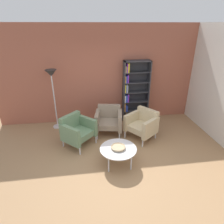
{
  "coord_description": "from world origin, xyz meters",
  "views": [
    {
      "loc": [
        -0.56,
        -3.28,
        2.85
      ],
      "look_at": [
        0.02,
        0.84,
        0.95
      ],
      "focal_mm": 30.89,
      "sensor_mm": 36.0,
      "label": 1
    }
  ],
  "objects": [
    {
      "name": "brick_back_panel",
      "position": [
        0.0,
        2.46,
        1.45
      ],
      "size": [
        6.4,
        0.12,
        2.9
      ],
      "primitive_type": "cube",
      "color": "#9E5642",
      "rests_on": "ground_plane"
    },
    {
      "name": "decorative_bowl",
      "position": [
        0.06,
        0.13,
        0.43
      ],
      "size": [
        0.32,
        0.32,
        0.05
      ],
      "color": "tan",
      "rests_on": "coffee_table_low"
    },
    {
      "name": "armchair_by_bookshelf",
      "position": [
        0.03,
        1.5,
        0.41
      ],
      "size": [
        0.82,
        0.77,
        0.78
      ],
      "rotation": [
        0.0,
        0.0,
        -0.18
      ],
      "color": "gray",
      "rests_on": "ground_plane"
    },
    {
      "name": "bookshelf_tall",
      "position": [
        0.9,
        2.25,
        0.95
      ],
      "size": [
        0.8,
        0.3,
        1.9
      ],
      "color": "#333338",
      "rests_on": "ground_plane"
    },
    {
      "name": "armchair_near_window",
      "position": [
        -0.84,
        1.04,
        0.41
      ],
      "size": [
        0.95,
        0.95,
        0.78
      ],
      "rotation": [
        0.0,
        0.0,
        0.82
      ],
      "color": "slate",
      "rests_on": "ground_plane"
    },
    {
      "name": "floor_lamp_torchiere",
      "position": [
        -1.47,
        2.07,
        1.45
      ],
      "size": [
        0.32,
        0.32,
        1.74
      ],
      "color": "silver",
      "rests_on": "ground_plane"
    },
    {
      "name": "ground_plane",
      "position": [
        0.0,
        0.0,
        0.0
      ],
      "size": [
        8.32,
        8.32,
        0.0
      ],
      "primitive_type": "plane",
      "color": "#9E7751"
    },
    {
      "name": "coffee_table_low",
      "position": [
        0.06,
        0.13,
        0.37
      ],
      "size": [
        0.8,
        0.8,
        0.4
      ],
      "color": "silver",
      "rests_on": "ground_plane"
    },
    {
      "name": "armchair_spare_guest",
      "position": [
        0.89,
        1.13,
        0.41
      ],
      "size": [
        0.94,
        0.95,
        0.78
      ],
      "rotation": [
        0.0,
        0.0,
        -0.93
      ],
      "color": "#C6B289",
      "rests_on": "ground_plane"
    }
  ]
}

